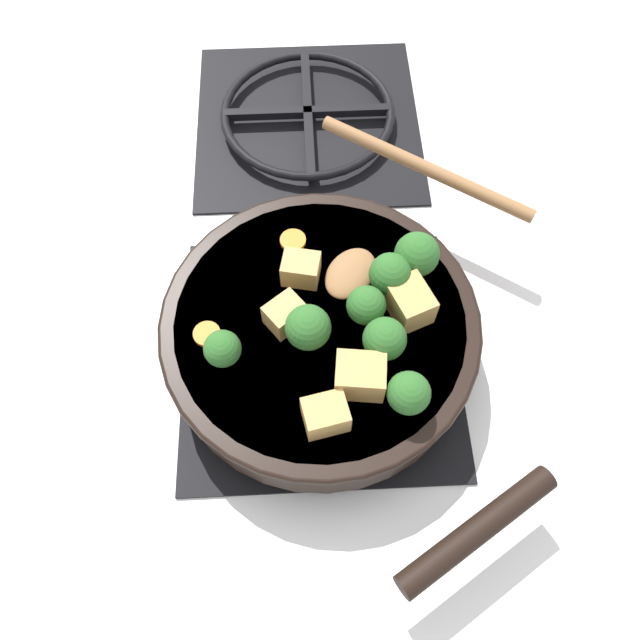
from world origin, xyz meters
TOP-DOWN VIEW (x-y plane):
  - ground_plane at (0.00, 0.00)m, footprint 2.40×2.40m
  - front_burner_grate at (0.00, 0.00)m, footprint 0.31×0.31m
  - rear_burner_grate at (0.00, 0.36)m, footprint 0.31×0.31m
  - skillet_pan at (0.00, -0.00)m, footprint 0.38×0.43m
  - wooden_spoon at (0.09, 0.13)m, footprint 0.25×0.26m
  - tofu_cube_center_large at (0.09, 0.01)m, footprint 0.05×0.06m
  - tofu_cube_near_handle at (0.03, -0.07)m, footprint 0.05×0.04m
  - tofu_cube_east_chunk at (0.00, -0.11)m, footprint 0.05×0.04m
  - tofu_cube_west_chunk at (-0.03, 0.00)m, footprint 0.05×0.05m
  - tofu_cube_back_piece at (-0.02, 0.05)m, footprint 0.04×0.04m
  - broccoli_floret_near_spoon at (-0.10, -0.04)m, footprint 0.04×0.04m
  - broccoli_floret_center_top at (-0.01, -0.02)m, footprint 0.05×0.05m
  - broccoli_floret_east_rim at (0.07, 0.03)m, footprint 0.04×0.04m
  - broccoli_floret_west_rim at (0.08, -0.09)m, footprint 0.04×0.04m
  - broccoli_floret_north_edge at (0.10, 0.06)m, footprint 0.05×0.05m
  - broccoli_floret_south_cluster at (0.06, -0.04)m, footprint 0.04×0.04m
  - broccoli_floret_mid_floret at (0.05, -0.00)m, footprint 0.04×0.04m
  - carrot_slice_orange_thin at (-0.11, -0.01)m, footprint 0.03×0.03m
  - carrot_slice_near_center at (-0.02, 0.10)m, footprint 0.03×0.03m

SIDE VIEW (x-z plane):
  - ground_plane at x=0.00m, z-range 0.00..0.00m
  - front_burner_grate at x=0.00m, z-range 0.00..0.03m
  - rear_burner_grate at x=0.00m, z-range 0.00..0.03m
  - skillet_pan at x=0.00m, z-range 0.03..0.09m
  - carrot_slice_orange_thin at x=-0.11m, z-range 0.08..0.09m
  - carrot_slice_near_center at x=-0.02m, z-range 0.08..0.09m
  - wooden_spoon at x=0.09m, z-range 0.08..0.10m
  - tofu_cube_west_chunk at x=-0.03m, z-range 0.08..0.11m
  - tofu_cube_back_piece at x=-0.02m, z-range 0.08..0.12m
  - tofu_cube_east_chunk at x=0.00m, z-range 0.08..0.12m
  - tofu_cube_center_large at x=0.09m, z-range 0.08..0.12m
  - tofu_cube_near_handle at x=0.03m, z-range 0.08..0.12m
  - broccoli_floret_near_spoon at x=-0.10m, z-range 0.09..0.13m
  - broccoli_floret_mid_floret at x=0.05m, z-range 0.09..0.13m
  - broccoli_floret_west_rim at x=0.08m, z-range 0.09..0.14m
  - broccoli_floret_south_cluster at x=0.06m, z-range 0.09..0.14m
  - broccoli_floret_east_rim at x=0.07m, z-range 0.09..0.14m
  - broccoli_floret_center_top at x=-0.01m, z-range 0.09..0.14m
  - broccoli_floret_north_edge at x=0.10m, z-range 0.09..0.14m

